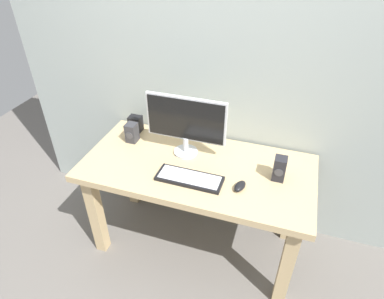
{
  "coord_description": "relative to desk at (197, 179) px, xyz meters",
  "views": [
    {
      "loc": [
        0.5,
        -1.62,
        2.1
      ],
      "look_at": [
        -0.04,
        0.0,
        0.88
      ],
      "focal_mm": 30.64,
      "sensor_mm": 36.0,
      "label": 1
    }
  ],
  "objects": [
    {
      "name": "ground_plane",
      "position": [
        0.0,
        0.0,
        -0.64
      ],
      "size": [
        6.0,
        6.0,
        0.0
      ],
      "primitive_type": "plane",
      "color": "slate"
    },
    {
      "name": "wall_back",
      "position": [
        0.0,
        0.41,
        0.86
      ],
      "size": [
        3.12,
        0.04,
        3.0
      ],
      "primitive_type": "cube",
      "color": "#9EA8A3",
      "rests_on": "ground_plane"
    },
    {
      "name": "desk",
      "position": [
        0.0,
        0.0,
        0.0
      ],
      "size": [
        1.52,
        0.74,
        0.76
      ],
      "color": "tan",
      "rests_on": "ground_plane"
    },
    {
      "name": "monitor",
      "position": [
        -0.12,
        0.12,
        0.36
      ],
      "size": [
        0.54,
        0.16,
        0.42
      ],
      "color": "silver",
      "rests_on": "desk"
    },
    {
      "name": "keyboard_primary",
      "position": [
        -0.0,
        -0.15,
        0.13
      ],
      "size": [
        0.42,
        0.16,
        0.02
      ],
      "color": "black",
      "rests_on": "desk"
    },
    {
      "name": "mouse",
      "position": [
        0.31,
        -0.13,
        0.14
      ],
      "size": [
        0.08,
        0.12,
        0.04
      ],
      "primitive_type": "ellipsoid",
      "rotation": [
        0.0,
        0.0,
        -0.26
      ],
      "color": "black",
      "rests_on": "desk"
    },
    {
      "name": "speaker_right",
      "position": [
        0.52,
        0.03,
        0.2
      ],
      "size": [
        0.07,
        0.09,
        0.16
      ],
      "color": "#232328",
      "rests_on": "desk"
    },
    {
      "name": "speaker_left",
      "position": [
        -0.53,
        0.13,
        0.19
      ],
      "size": [
        0.08,
        0.09,
        0.14
      ],
      "color": "#333338",
      "rests_on": "desk"
    },
    {
      "name": "audio_controller",
      "position": [
        -0.57,
        0.27,
        0.18
      ],
      "size": [
        0.09,
        0.09,
        0.12
      ],
      "color": "black",
      "rests_on": "desk"
    }
  ]
}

